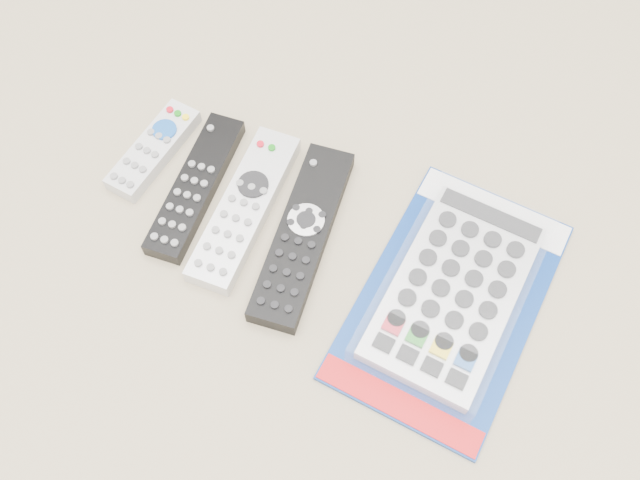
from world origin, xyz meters
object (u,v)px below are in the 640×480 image
(remote_small_grey, at_px, (153,150))
(remote_silver_dvd, at_px, (244,208))
(jumbo_remote_packaged, at_px, (454,291))
(remote_large_black, at_px, (303,235))
(remote_slim_black, at_px, (195,186))

(remote_small_grey, height_order, remote_silver_dvd, remote_silver_dvd)
(remote_small_grey, xyz_separation_m, remote_silver_dvd, (0.14, -0.04, 0.00))
(jumbo_remote_packaged, bearing_deg, remote_large_black, -175.60)
(remote_silver_dvd, bearing_deg, remote_slim_black, 174.40)
(remote_slim_black, bearing_deg, jumbo_remote_packaged, -6.29)
(remote_silver_dvd, bearing_deg, remote_large_black, -6.61)
(remote_silver_dvd, bearing_deg, jumbo_remote_packaged, -3.77)
(remote_small_grey, height_order, jumbo_remote_packaged, jumbo_remote_packaged)
(jumbo_remote_packaged, bearing_deg, remote_slim_black, -177.19)
(remote_small_grey, bearing_deg, remote_large_black, -3.41)
(remote_slim_black, distance_m, jumbo_remote_packaged, 0.33)
(remote_slim_black, height_order, remote_silver_dvd, remote_silver_dvd)
(remote_slim_black, bearing_deg, remote_silver_dvd, -7.74)
(remote_small_grey, relative_size, remote_silver_dvd, 0.68)
(remote_silver_dvd, height_order, jumbo_remote_packaged, jumbo_remote_packaged)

